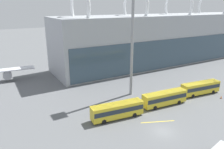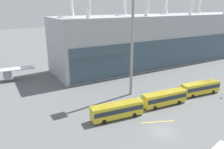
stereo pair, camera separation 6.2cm
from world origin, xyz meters
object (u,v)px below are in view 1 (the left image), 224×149
airliner_at_gate_far (101,51)px  shuttle_bus_0 (117,110)px  traffic_cone_0 (221,97)px  shuttle_bus_2 (200,87)px  floodlight_mast (133,19)px  shuttle_bus_1 (165,98)px

airliner_at_gate_far → shuttle_bus_0: airliner_at_gate_far is taller
airliner_at_gate_far → traffic_cone_0: (10.13, -48.30, -4.56)m
shuttle_bus_2 → floodlight_mast: floodlight_mast is taller
shuttle_bus_1 → shuttle_bus_0: bearing=-176.1°
shuttle_bus_2 → traffic_cone_0: 5.57m
shuttle_bus_0 → traffic_cone_0: shuttle_bus_0 is taller
airliner_at_gate_far → traffic_cone_0: airliner_at_gate_far is taller
shuttle_bus_0 → floodlight_mast: size_ratio=0.37×
floodlight_mast → shuttle_bus_0: bearing=-136.8°
shuttle_bus_2 → floodlight_mast: size_ratio=0.37×
shuttle_bus_0 → airliner_at_gate_far: bearing=72.8°
traffic_cone_0 → floodlight_mast: bearing=142.7°
shuttle_bus_2 → shuttle_bus_0: bearing=-173.1°
traffic_cone_0 → shuttle_bus_2: bearing=116.7°
floodlight_mast → traffic_cone_0: floodlight_mast is taller
shuttle_bus_2 → floodlight_mast: 26.02m
shuttle_bus_1 → floodlight_mast: floodlight_mast is taller
shuttle_bus_0 → shuttle_bus_2: size_ratio=1.00×
airliner_at_gate_far → shuttle_bus_0: size_ratio=2.88×
airliner_at_gate_far → traffic_cone_0: 49.56m
shuttle_bus_0 → shuttle_bus_1: same height
traffic_cone_0 → shuttle_bus_0: bearing=170.6°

